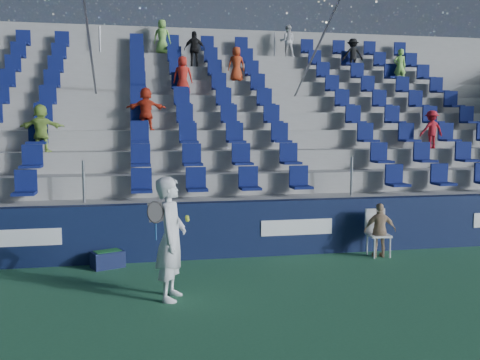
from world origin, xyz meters
name	(u,v)px	position (x,y,z in m)	size (l,w,h in m)	color
ground	(262,304)	(0.00, 0.00, 0.00)	(70.00, 70.00, 0.00)	#2D6944
sponsor_wall	(228,229)	(0.00, 3.15, 0.60)	(24.00, 0.32, 1.20)	#101A3C
grandstand	(199,148)	(-0.01, 8.24, 2.14)	(24.00, 8.17, 6.63)	#999994
tennis_player	(171,238)	(-1.38, 0.55, 1.00)	(0.73, 0.84, 2.01)	silver
line_judge_chair	(377,229)	(3.21, 2.66, 0.58)	(0.48, 0.49, 1.01)	white
line_judge	(380,230)	(3.21, 2.50, 0.58)	(0.68, 0.29, 1.17)	tan
ball_bin	(108,258)	(-2.51, 2.75, 0.19)	(0.71, 0.60, 0.34)	#0F173A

